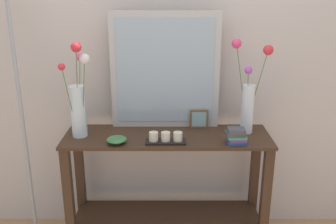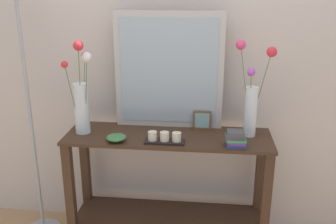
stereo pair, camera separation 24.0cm
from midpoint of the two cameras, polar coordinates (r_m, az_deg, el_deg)
name	(u,v)px [view 2 (the right image)]	position (r m, az deg, el deg)	size (l,w,h in m)	color
wall_back	(173,44)	(2.62, 3.43, 10.10)	(6.40, 0.08, 2.70)	beige
console_table	(168,180)	(2.59, 2.69, -10.10)	(1.32, 0.40, 0.81)	#382316
mirror_leaning	(169,71)	(2.50, 2.87, 6.08)	(0.71, 0.03, 0.76)	#B7B2AD
tall_vase_left	(81,99)	(2.45, -10.08, 1.83)	(0.18, 0.23, 0.61)	silver
vase_right	(252,99)	(2.45, 15.11, 1.89)	(0.23, 0.19, 0.60)	silver
candle_tray	(165,138)	(2.33, 2.43, -3.97)	(0.24, 0.09, 0.07)	black
picture_frame_small	(202,120)	(2.55, 7.79, -1.27)	(0.12, 0.01, 0.13)	brown
decorative_bowl	(116,137)	(2.36, -4.86, -3.85)	(0.12, 0.12, 0.04)	#38703D
book_stack	(236,139)	(2.32, 13.00, -3.96)	(0.13, 0.09, 0.10)	#2D519E
floor_lamp	(24,63)	(2.58, -18.25, 6.89)	(0.24, 0.24, 1.86)	#9E9EA3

